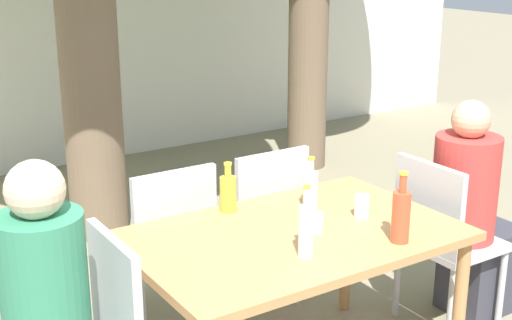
{
  "coord_description": "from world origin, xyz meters",
  "views": [
    {
      "loc": [
        -1.7,
        -2.32,
        1.97
      ],
      "look_at": [
        0.0,
        0.3,
        1.0
      ],
      "focal_mm": 50.0,
      "sensor_mm": 36.0,
      "label": 1
    }
  ],
  "objects_px": {
    "patio_chair_3": "(261,217)",
    "soda_bottle_1": "(401,215)",
    "oil_cruet_3": "(228,193)",
    "water_bottle_0": "(311,189)",
    "patio_chair_2": "(166,240)",
    "dining_table_front": "(293,249)",
    "person_seated_1": "(473,222)",
    "water_bottle_2": "(306,229)",
    "patio_chair_1": "(441,233)",
    "drinking_glass_1": "(315,222)",
    "drinking_glass_0": "(362,206)"
  },
  "relations": [
    {
      "from": "patio_chair_3",
      "to": "soda_bottle_1",
      "type": "relative_size",
      "value": 2.98
    },
    {
      "from": "oil_cruet_3",
      "to": "water_bottle_0",
      "type": "bearing_deg",
      "value": -27.63
    },
    {
      "from": "patio_chair_2",
      "to": "dining_table_front",
      "type": "bearing_deg",
      "value": 112.31
    },
    {
      "from": "dining_table_front",
      "to": "patio_chair_3",
      "type": "height_order",
      "value": "patio_chair_3"
    },
    {
      "from": "water_bottle_0",
      "to": "patio_chair_3",
      "type": "bearing_deg",
      "value": 84.32
    },
    {
      "from": "patio_chair_3",
      "to": "person_seated_1",
      "type": "relative_size",
      "value": 0.76
    },
    {
      "from": "water_bottle_0",
      "to": "water_bottle_2",
      "type": "distance_m",
      "value": 0.54
    },
    {
      "from": "patio_chair_3",
      "to": "soda_bottle_1",
      "type": "height_order",
      "value": "soda_bottle_1"
    },
    {
      "from": "patio_chair_3",
      "to": "water_bottle_0",
      "type": "bearing_deg",
      "value": 84.32
    },
    {
      "from": "patio_chair_2",
      "to": "person_seated_1",
      "type": "relative_size",
      "value": 0.76
    },
    {
      "from": "patio_chair_2",
      "to": "water_bottle_0",
      "type": "xyz_separation_m",
      "value": [
        0.52,
        -0.5,
        0.32
      ]
    },
    {
      "from": "patio_chair_1",
      "to": "water_bottle_0",
      "type": "distance_m",
      "value": 0.8
    },
    {
      "from": "patio_chair_2",
      "to": "oil_cruet_3",
      "type": "distance_m",
      "value": 0.48
    },
    {
      "from": "person_seated_1",
      "to": "dining_table_front",
      "type": "bearing_deg",
      "value": 90.0
    },
    {
      "from": "drinking_glass_1",
      "to": "patio_chair_3",
      "type": "bearing_deg",
      "value": 74.76
    },
    {
      "from": "person_seated_1",
      "to": "oil_cruet_3",
      "type": "relative_size",
      "value": 5.07
    },
    {
      "from": "dining_table_front",
      "to": "drinking_glass_1",
      "type": "distance_m",
      "value": 0.16
    },
    {
      "from": "water_bottle_0",
      "to": "drinking_glass_1",
      "type": "distance_m",
      "value": 0.29
    },
    {
      "from": "patio_chair_3",
      "to": "water_bottle_0",
      "type": "relative_size",
      "value": 3.63
    },
    {
      "from": "patio_chair_1",
      "to": "drinking_glass_1",
      "type": "relative_size",
      "value": 10.74
    },
    {
      "from": "patio_chair_1",
      "to": "soda_bottle_1",
      "type": "bearing_deg",
      "value": 117.51
    },
    {
      "from": "person_seated_1",
      "to": "water_bottle_2",
      "type": "relative_size",
      "value": 4.0
    },
    {
      "from": "dining_table_front",
      "to": "drinking_glass_0",
      "type": "relative_size",
      "value": 13.58
    },
    {
      "from": "drinking_glass_0",
      "to": "water_bottle_2",
      "type": "bearing_deg",
      "value": -156.65
    },
    {
      "from": "dining_table_front",
      "to": "person_seated_1",
      "type": "distance_m",
      "value": 1.19
    },
    {
      "from": "patio_chair_2",
      "to": "water_bottle_2",
      "type": "height_order",
      "value": "water_bottle_2"
    },
    {
      "from": "patio_chair_2",
      "to": "water_bottle_2",
      "type": "bearing_deg",
      "value": 100.92
    },
    {
      "from": "patio_chair_2",
      "to": "patio_chair_1",
      "type": "bearing_deg",
      "value": 150.58
    },
    {
      "from": "water_bottle_0",
      "to": "drinking_glass_0",
      "type": "bearing_deg",
      "value": -58.65
    },
    {
      "from": "patio_chair_3",
      "to": "person_seated_1",
      "type": "xyz_separation_m",
      "value": [
        0.9,
        -0.69,
        0.01
      ]
    },
    {
      "from": "water_bottle_2",
      "to": "oil_cruet_3",
      "type": "relative_size",
      "value": 1.27
    },
    {
      "from": "patio_chair_3",
      "to": "water_bottle_0",
      "type": "distance_m",
      "value": 0.6
    },
    {
      "from": "soda_bottle_1",
      "to": "water_bottle_2",
      "type": "relative_size",
      "value": 1.02
    },
    {
      "from": "patio_chair_2",
      "to": "patio_chair_3",
      "type": "height_order",
      "value": "same"
    },
    {
      "from": "water_bottle_2",
      "to": "oil_cruet_3",
      "type": "xyz_separation_m",
      "value": [
        -0.0,
        0.6,
        -0.03
      ]
    },
    {
      "from": "oil_cruet_3",
      "to": "person_seated_1",
      "type": "bearing_deg",
      "value": -15.96
    },
    {
      "from": "patio_chair_3",
      "to": "patio_chair_1",
      "type": "bearing_deg",
      "value": 133.6
    },
    {
      "from": "water_bottle_2",
      "to": "patio_chair_1",
      "type": "bearing_deg",
      "value": 12.36
    },
    {
      "from": "soda_bottle_1",
      "to": "patio_chair_2",
      "type": "bearing_deg",
      "value": 120.43
    },
    {
      "from": "patio_chair_1",
      "to": "oil_cruet_3",
      "type": "distance_m",
      "value": 1.16
    },
    {
      "from": "person_seated_1",
      "to": "water_bottle_0",
      "type": "height_order",
      "value": "person_seated_1"
    },
    {
      "from": "dining_table_front",
      "to": "water_bottle_0",
      "type": "height_order",
      "value": "water_bottle_0"
    },
    {
      "from": "drinking_glass_1",
      "to": "person_seated_1",
      "type": "bearing_deg",
      "value": 2.57
    },
    {
      "from": "patio_chair_1",
      "to": "patio_chair_2",
      "type": "height_order",
      "value": "same"
    },
    {
      "from": "drinking_glass_1",
      "to": "oil_cruet_3",
      "type": "bearing_deg",
      "value": 114.67
    },
    {
      "from": "drinking_glass_1",
      "to": "drinking_glass_0",
      "type": "bearing_deg",
      "value": 4.6
    },
    {
      "from": "patio_chair_3",
      "to": "water_bottle_2",
      "type": "bearing_deg",
      "value": 67.07
    },
    {
      "from": "person_seated_1",
      "to": "drinking_glass_0",
      "type": "height_order",
      "value": "person_seated_1"
    },
    {
      "from": "patio_chair_3",
      "to": "drinking_glass_1",
      "type": "bearing_deg",
      "value": 74.76
    },
    {
      "from": "water_bottle_2",
      "to": "person_seated_1",
      "type": "bearing_deg",
      "value": 10.13
    }
  ]
}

